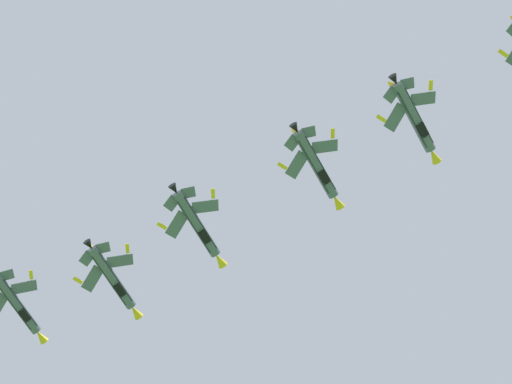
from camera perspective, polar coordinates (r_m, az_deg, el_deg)
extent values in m
cylinder|color=#4C5666|center=(166.41, -14.08, -6.49)|extent=(7.87, 11.04, 1.70)
cube|color=#232833|center=(165.97, -14.06, -6.54)|extent=(6.66, 9.31, 0.93)
cone|color=yellow|center=(168.64, -12.72, -8.39)|extent=(2.61, 2.86, 1.56)
ellipsoid|color=#192333|center=(167.81, -13.60, -7.13)|extent=(2.93, 3.47, 1.44)
cube|color=black|center=(166.29, -13.64, -7.15)|extent=(2.31, 2.58, 1.20)
cube|color=#4C5666|center=(165.65, -13.66, -5.54)|extent=(4.09, 2.20, 1.81)
cube|color=yellow|center=(165.22, -13.27, -4.83)|extent=(0.73, 1.64, 0.44)
cube|color=#4C5666|center=(164.88, -14.63, -4.82)|extent=(2.36, 2.05, 1.00)
cylinder|color=#4C5666|center=(157.36, -8.58, -5.08)|extent=(7.87, 11.04, 1.70)
cube|color=#232833|center=(156.92, -8.56, -5.13)|extent=(6.67, 9.31, 0.80)
cone|color=yellow|center=(159.83, -7.21, -7.08)|extent=(2.61, 2.86, 1.56)
cone|color=black|center=(155.30, -9.91, -3.13)|extent=(2.01, 2.08, 1.36)
ellipsoid|color=#192333|center=(158.84, -8.10, -5.75)|extent=(2.87, 3.44, 1.37)
cube|color=black|center=(157.32, -8.13, -5.79)|extent=(2.27, 2.55, 1.12)
cube|color=#4C5666|center=(156.97, -9.72, -5.11)|extent=(3.67, 4.49, 1.40)
cube|color=yellow|center=(156.85, -10.58, -5.20)|extent=(1.69, 1.31, 0.39)
cube|color=#4C5666|center=(156.54, -8.11, -4.09)|extent=(4.21, 2.21, 1.40)
cube|color=yellow|center=(156.06, -7.68, -3.35)|extent=(0.73, 1.64, 0.39)
cube|color=#4C5666|center=(155.91, -10.05, -3.91)|extent=(2.63, 2.74, 0.79)
cube|color=#4C5666|center=(155.66, -9.11, -3.31)|extent=(2.42, 2.06, 0.79)
cube|color=yellow|center=(157.59, -9.58, -3.51)|extent=(2.19, 2.70, 2.55)
cylinder|color=#4C5666|center=(150.26, -3.56, -1.92)|extent=(7.87, 11.04, 1.70)
cube|color=#232833|center=(149.82, -3.53, -1.97)|extent=(6.67, 9.31, 0.76)
cone|color=yellow|center=(152.75, -2.20, -4.06)|extent=(2.61, 2.86, 1.56)
cone|color=black|center=(148.19, -4.89, 0.16)|extent=(2.01, 2.08, 1.36)
ellipsoid|color=#192333|center=(151.75, -3.10, -2.65)|extent=(2.85, 3.42, 1.35)
cube|color=black|center=(150.22, -3.09, -2.66)|extent=(2.26, 2.54, 1.10)
cube|color=#4C5666|center=(149.67, -4.73, -1.94)|extent=(3.68, 4.51, 1.29)
cube|color=yellow|center=(149.39, -5.64, -2.03)|extent=(1.69, 1.31, 0.38)
cube|color=#4C5666|center=(149.63, -3.04, -0.87)|extent=(4.24, 2.21, 1.29)
cube|color=yellow|center=(149.31, -2.58, -0.10)|extent=(0.72, 1.64, 0.38)
cube|color=#4C5666|center=(148.69, -5.05, -0.67)|extent=(2.64, 2.75, 0.73)
cube|color=#4C5666|center=(148.67, -4.06, -0.04)|extent=(2.44, 2.06, 0.73)
cube|color=yellow|center=(150.49, -4.60, -0.27)|extent=(2.13, 2.66, 2.56)
cylinder|color=#4C5666|center=(149.05, 3.59, 1.65)|extent=(7.87, 11.04, 1.70)
cube|color=#232833|center=(148.61, 3.65, 1.61)|extent=(6.67, 9.31, 0.81)
cone|color=yellow|center=(151.61, 4.85, -0.56)|extent=(2.61, 2.86, 1.56)
cone|color=black|center=(146.90, 2.37, 3.80)|extent=(2.01, 2.08, 1.36)
ellipsoid|color=#192333|center=(150.55, 3.99, 0.87)|extent=(2.88, 3.44, 1.38)
cube|color=black|center=(149.05, 4.08, 0.91)|extent=(2.28, 2.55, 1.13)
cube|color=#4C5666|center=(147.98, 2.46, 1.64)|extent=(3.66, 4.48, 1.44)
cube|color=yellow|center=(147.32, 1.58, 1.55)|extent=(1.69, 1.31, 0.40)
cube|color=#4C5666|center=(148.85, 4.13, 2.72)|extent=(4.20, 2.21, 1.44)
cube|color=yellow|center=(148.89, 4.60, 3.51)|extent=(0.73, 1.64, 0.40)
cube|color=#4C5666|center=(147.15, 2.18, 2.95)|extent=(2.63, 2.74, 0.81)
cube|color=#4C5666|center=(147.66, 3.16, 3.59)|extent=(2.42, 2.06, 0.81)
cube|color=yellow|center=(149.19, 2.51, 3.30)|extent=(2.21, 2.71, 2.54)
cylinder|color=#4C5666|center=(148.43, 9.40, 4.42)|extent=(7.87, 11.04, 1.70)
cube|color=#232833|center=(148.02, 9.48, 4.39)|extent=(6.67, 9.31, 0.87)
cone|color=yellow|center=(151.03, 10.56, 2.15)|extent=(2.61, 2.86, 1.56)
cone|color=black|center=(146.25, 8.27, 6.63)|extent=(2.01, 2.08, 1.36)
ellipsoid|color=#192333|center=(149.92, 9.73, 3.61)|extent=(2.90, 3.46, 1.41)
cube|color=black|center=(148.48, 9.90, 3.68)|extent=(2.29, 2.56, 1.16)
cube|color=#4C5666|center=(146.97, 8.33, 4.43)|extent=(3.64, 4.43, 1.61)
cube|color=yellow|center=(145.99, 7.48, 4.36)|extent=(1.69, 1.32, 0.42)
cube|color=#4C5666|center=(148.62, 9.93, 5.50)|extent=(4.15, 2.20, 1.61)
cube|color=yellow|center=(148.96, 10.38, 6.29)|extent=(0.73, 1.64, 0.42)
cube|color=#4C5666|center=(146.28, 8.07, 5.77)|extent=(2.62, 2.72, 0.90)
cube|color=#4C5666|center=(147.25, 9.02, 6.39)|extent=(2.40, 2.06, 0.90)
cube|color=yellow|center=(148.47, 8.29, 6.06)|extent=(2.30, 2.77, 2.51)
cube|color=yellow|center=(146.52, 14.53, 8.00)|extent=(1.69, 1.31, 0.38)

